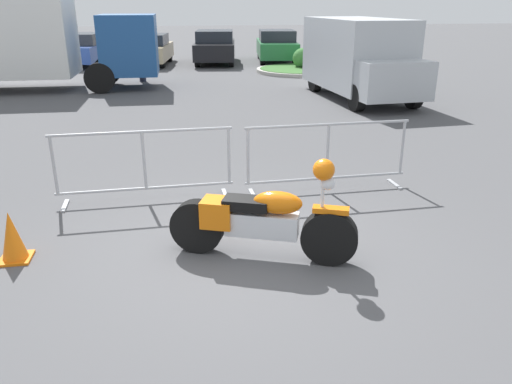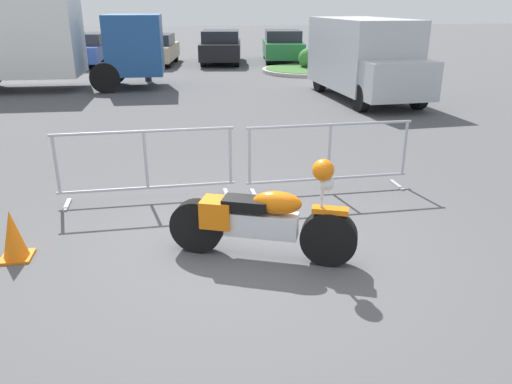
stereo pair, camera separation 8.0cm
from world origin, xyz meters
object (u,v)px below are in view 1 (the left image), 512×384
at_px(crowd_barrier_far, 327,156).
at_px(delivery_van, 359,56).
at_px(parked_car_black, 215,47).
at_px(crowd_barrier_near, 144,165).
at_px(pedestrian, 141,56).
at_px(parked_car_white, 13,50).
at_px(parked_car_tan, 150,49).
at_px(parked_car_blue, 83,49).
at_px(traffic_cone, 12,237).
at_px(box_truck, 21,39).
at_px(parked_car_green, 277,46).
at_px(motorcycle, 262,220).

distance_m(crowd_barrier_far, delivery_van, 8.30).
distance_m(delivery_van, parked_car_black, 10.52).
bearing_deg(crowd_barrier_near, pedestrian, 92.74).
bearing_deg(parked_car_white, parked_car_tan, -85.23).
distance_m(parked_car_blue, parked_car_tan, 3.04).
distance_m(pedestrian, traffic_cone, 13.79).
xyz_separation_m(parked_car_white, traffic_cone, (5.06, -19.25, -0.45)).
height_order(crowd_barrier_far, box_truck, box_truck).
bearing_deg(crowd_barrier_far, parked_car_green, 80.74).
bearing_deg(parked_car_white, crowd_barrier_near, -152.54).
relative_size(pedestrian, traffic_cone, 2.86).
relative_size(delivery_van, parked_car_green, 1.12).
distance_m(crowd_barrier_near, parked_car_black, 17.71).
relative_size(motorcycle, parked_car_black, 0.45).
relative_size(parked_car_black, pedestrian, 2.76).
bearing_deg(parked_car_green, delivery_van, -170.40).
bearing_deg(crowd_barrier_far, parked_car_black, 90.44).
distance_m(box_truck, pedestrian, 4.00).
xyz_separation_m(box_truck, parked_car_black, (6.87, 6.75, -0.87)).
bearing_deg(crowd_barrier_near, parked_car_white, 110.13).
relative_size(parked_car_black, traffic_cone, 7.90).
height_order(delivery_van, parked_car_green, delivery_van).
bearing_deg(delivery_van, parked_car_blue, -140.65).
xyz_separation_m(delivery_van, parked_car_green, (-0.40, 10.16, -0.48)).
height_order(crowd_barrier_near, delivery_van, delivery_van).
height_order(crowd_barrier_near, parked_car_white, parked_car_white).
bearing_deg(crowd_barrier_far, parked_car_white, 117.56).
bearing_deg(crowd_barrier_far, pedestrian, 105.29).
xyz_separation_m(parked_car_tan, traffic_cone, (-1.00, -18.98, -0.41)).
bearing_deg(delivery_van, parked_car_black, -164.81).
bearing_deg(motorcycle, box_truck, 134.69).
relative_size(parked_car_white, parked_car_tan, 1.05).
distance_m(box_truck, delivery_van, 10.78).
xyz_separation_m(parked_car_green, pedestrian, (-6.22, -5.58, 0.16)).
height_order(parked_car_tan, traffic_cone, parked_car_tan).
relative_size(box_truck, delivery_van, 1.51).
bearing_deg(parked_car_blue, parked_car_green, -82.31).
height_order(motorcycle, box_truck, box_truck).
bearing_deg(pedestrian, parked_car_black, -137.97).
bearing_deg(crowd_barrier_near, parked_car_tan, 91.38).
bearing_deg(crowd_barrier_near, delivery_van, 51.47).
bearing_deg(box_truck, traffic_cone, -76.21).
relative_size(crowd_barrier_far, traffic_cone, 4.35).
xyz_separation_m(parked_car_tan, parked_car_black, (3.03, 0.13, 0.07)).
bearing_deg(box_truck, parked_car_blue, 84.17).
relative_size(delivery_van, parked_car_blue, 1.16).
distance_m(crowd_barrier_far, parked_car_black, 17.52).
height_order(crowd_barrier_near, crowd_barrier_far, same).
xyz_separation_m(box_truck, traffic_cone, (2.84, -12.35, -1.35)).
bearing_deg(motorcycle, parked_car_black, 107.24).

